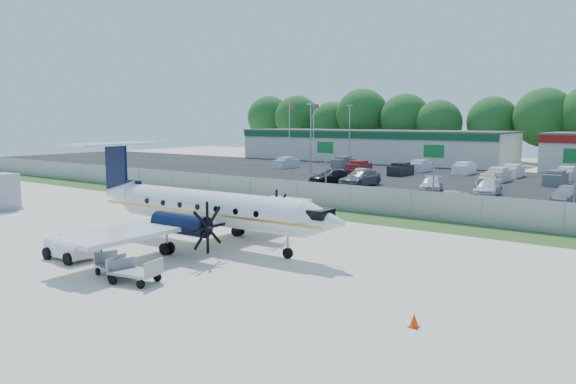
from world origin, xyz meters
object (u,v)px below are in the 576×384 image
Objects in this scene: baggage_cart_near at (115,266)px; baggage_cart_far at (135,271)px; pushback_tug at (73,246)px; aircraft at (206,207)px.

baggage_cart_near is 0.88× the size of baggage_cart_far.
baggage_cart_near is (4.22, -0.65, -0.21)m from pushback_tug.
baggage_cart_near is (1.22, -7.01, -1.68)m from aircraft.
aircraft reaches higher than pushback_tug.
pushback_tug is (-3.00, -6.35, -1.46)m from aircraft.
aircraft is 8.68× the size of baggage_cart_near.
baggage_cart_far is (1.61, -0.15, 0.06)m from baggage_cart_near.
pushback_tug is at bearing 172.15° from baggage_cart_far.
pushback_tug is 1.27× the size of baggage_cart_near.
aircraft is 7.67× the size of baggage_cart_far.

